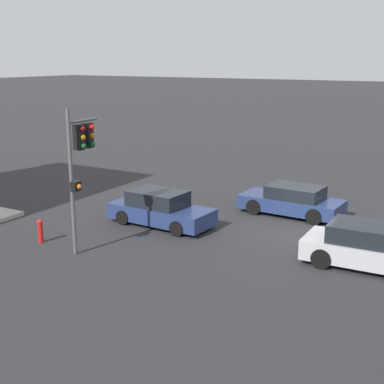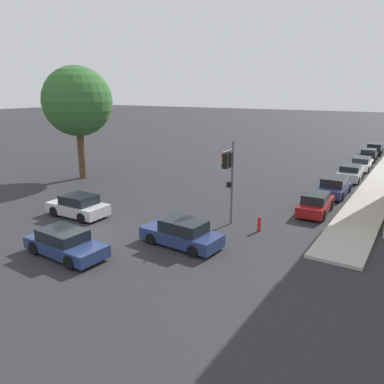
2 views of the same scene
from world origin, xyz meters
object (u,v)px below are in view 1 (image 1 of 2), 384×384
crossing_car_1 (160,209)px  fire_hydrant (40,230)px  traffic_signal (80,154)px  crossing_car_2 (365,247)px  crossing_car_0 (292,201)px

crossing_car_1 → fire_hydrant: size_ratio=4.99×
traffic_signal → crossing_car_2: 10.39m
crossing_car_1 → crossing_car_2: bearing=0.3°
crossing_car_0 → traffic_signal: bearing=61.3°
crossing_car_1 → crossing_car_2: size_ratio=1.09×
crossing_car_0 → fire_hydrant: size_ratio=5.06×
traffic_signal → crossing_car_1: (-0.70, -4.00, -2.93)m
crossing_car_2 → crossing_car_0: bearing=131.1°
crossing_car_1 → fire_hydrant: crossing_car_1 is taller
crossing_car_0 → crossing_car_2: (-4.28, 4.62, 0.05)m
crossing_car_1 → traffic_signal: bearing=-97.1°
crossing_car_0 → crossing_car_1: (4.31, 4.24, 0.03)m
crossing_car_0 → crossing_car_1: 6.05m
crossing_car_2 → fire_hydrant: 11.95m
crossing_car_0 → fire_hydrant: 11.00m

